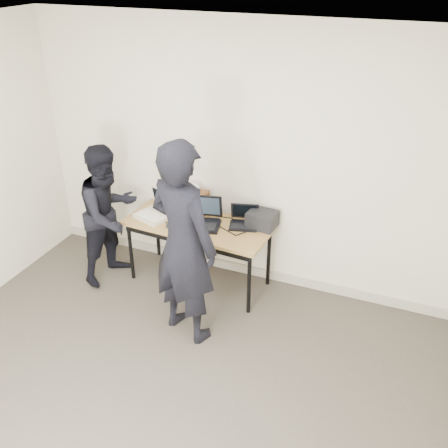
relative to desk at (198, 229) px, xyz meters
The scene contains 13 objects.
room 2.04m from the desk, 80.74° to the right, with size 4.60×4.60×2.80m.
desk is the anchor object (origin of this frame).
laptop_beige 0.49m from the desk, behind, with size 0.43×0.43×0.28m.
laptop_center 0.13m from the desk, 19.95° to the left, with size 0.44×0.43×0.28m.
laptop_right 0.49m from the desk, 19.74° to the left, with size 0.35×0.34×0.21m.
leather_satchel 0.34m from the desk, 128.15° to the left, with size 0.37×0.20×0.25m.
tissue 0.44m from the desk, 122.77° to the left, with size 0.13×0.10×0.08m, color white.
equipment_box 0.67m from the desk, 16.92° to the left, with size 0.28×0.24×0.16m, color black.
power_brick 0.29m from the desk, 142.53° to the right, with size 0.09×0.06×0.03m, color black.
cables 0.12m from the desk, 12.11° to the left, with size 1.16×0.43×0.01m.
person_typist 0.84m from the desk, 73.91° to the right, with size 0.70×0.46×1.91m, color black.
person_observer 0.95m from the desk, 166.67° to the right, with size 0.74×0.57×1.51m, color black.
baseboard 0.76m from the desk, 47.92° to the left, with size 4.50×0.03×0.10m, color #A49D88.
Camera 1 is at (1.62, -2.15, 3.20)m, focal length 40.00 mm.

